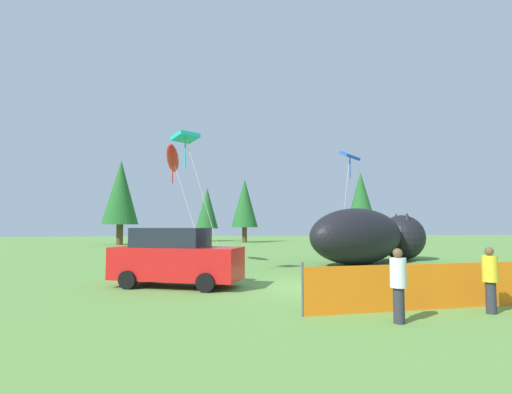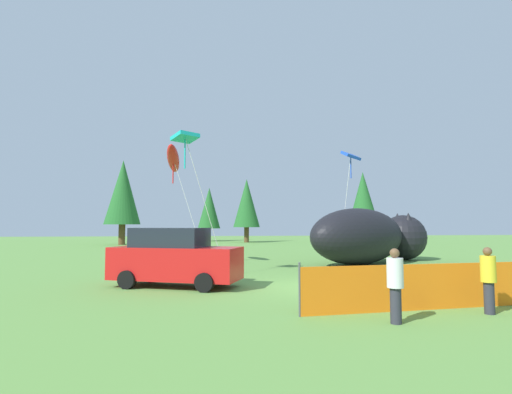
# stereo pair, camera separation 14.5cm
# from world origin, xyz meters

# --- Properties ---
(ground_plane) EXTENTS (120.00, 120.00, 0.00)m
(ground_plane) POSITION_xyz_m (0.00, 0.00, 0.00)
(ground_plane) COLOR #609342
(parked_car) EXTENTS (4.64, 3.08, 1.99)m
(parked_car) POSITION_xyz_m (-4.43, 0.72, 0.98)
(parked_car) COLOR red
(parked_car) RESTS_ON ground
(folding_chair) EXTENTS (0.62, 0.62, 0.89)m
(folding_chair) POSITION_xyz_m (4.08, -1.41, 0.52)
(folding_chair) COLOR maroon
(folding_chair) RESTS_ON ground
(inflatable_cat) EXTENTS (8.57, 6.49, 2.96)m
(inflatable_cat) POSITION_xyz_m (5.40, 7.55, 1.36)
(inflatable_cat) COLOR black
(inflatable_cat) RESTS_ON ground
(safety_fence) EXTENTS (6.38, 0.68, 1.23)m
(safety_fence) POSITION_xyz_m (1.92, -3.80, 0.56)
(safety_fence) COLOR orange
(safety_fence) RESTS_ON ground
(spectator_in_grey_shirt) EXTENTS (0.35, 0.35, 1.59)m
(spectator_in_grey_shirt) POSITION_xyz_m (0.64, -5.01, 0.87)
(spectator_in_grey_shirt) COLOR #2D2D38
(spectator_in_grey_shirt) RESTS_ON ground
(spectator_in_blue_shirt) EXTENTS (0.34, 0.34, 1.57)m
(spectator_in_blue_shirt) POSITION_xyz_m (3.25, -4.42, 0.85)
(spectator_in_blue_shirt) COLOR #2D2D38
(spectator_in_blue_shirt) RESTS_ON ground
(kite_teal_diamond) EXTENTS (2.38, 1.25, 5.84)m
(kite_teal_diamond) POSITION_xyz_m (-4.24, 3.20, 5.58)
(kite_teal_diamond) COLOR silver
(kite_teal_diamond) RESTS_ON ground
(kite_red_lizard) EXTENTS (2.14, 3.20, 6.30)m
(kite_red_lizard) POSITION_xyz_m (-5.12, 7.97, 5.53)
(kite_red_lizard) COLOR silver
(kite_red_lizard) RESTS_ON ground
(kite_blue_box) EXTENTS (1.31, 1.08, 6.37)m
(kite_blue_box) POSITION_xyz_m (4.80, 8.55, 5.93)
(kite_blue_box) COLOR silver
(kite_blue_box) RESTS_ON ground
(horizon_tree_east) EXTENTS (2.82, 2.82, 6.73)m
(horizon_tree_east) POSITION_xyz_m (-2.98, 37.43, 4.13)
(horizon_tree_east) COLOR brown
(horizon_tree_east) RESTS_ON ground
(horizon_tree_west) EXTENTS (3.13, 3.13, 7.48)m
(horizon_tree_west) POSITION_xyz_m (1.38, 33.60, 4.59)
(horizon_tree_west) COLOR brown
(horizon_tree_west) RESTS_ON ground
(horizon_tree_mid) EXTENTS (3.70, 3.70, 8.83)m
(horizon_tree_mid) POSITION_xyz_m (-12.03, 29.77, 5.42)
(horizon_tree_mid) COLOR brown
(horizon_tree_mid) RESTS_ON ground
(horizon_tree_northeast) EXTENTS (3.57, 3.57, 8.53)m
(horizon_tree_northeast) POSITION_xyz_m (15.64, 33.31, 5.24)
(horizon_tree_northeast) COLOR brown
(horizon_tree_northeast) RESTS_ON ground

